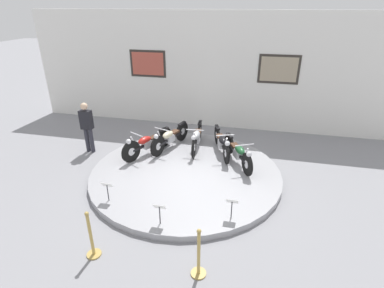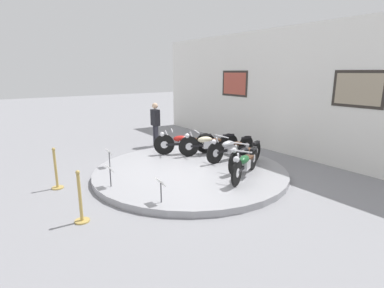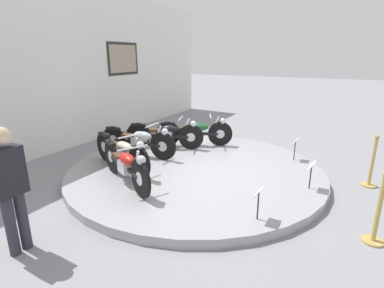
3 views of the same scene
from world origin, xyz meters
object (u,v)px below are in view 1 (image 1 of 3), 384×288
object	(u,v)px
motorcycle_black	(222,142)
stanchion_post_left_of_entry	(92,241)
motorcycle_red	(147,143)
motorcycle_silver	(197,137)
motorcycle_cream	(170,137)
info_placard_front_left	(107,187)
info_placard_front_centre	(159,209)
info_placard_front_right	(232,204)
stanchion_post_right_of_entry	(199,260)
motorcycle_green	(238,152)
visitor_standing	(87,125)

from	to	relation	value
motorcycle_black	stanchion_post_left_of_entry	size ratio (longest dim) A/B	1.84
motorcycle_red	motorcycle_silver	world-z (taller)	motorcycle_red
motorcycle_cream	info_placard_front_left	xyz separation A→B (m)	(-0.62, -3.03, -0.03)
info_placard_front_centre	info_placard_front_left	bearing A→B (deg)	160.30
info_placard_front_right	stanchion_post_right_of_entry	size ratio (longest dim) A/B	0.50
motorcycle_silver	info_placard_front_left	bearing A→B (deg)	-114.16
motorcycle_black	motorcycle_green	size ratio (longest dim) A/B	1.05
motorcycle_cream	visitor_standing	distance (m)	2.63
motorcycle_green	visitor_standing	bearing A→B (deg)	179.13
motorcycle_green	visitor_standing	size ratio (longest dim) A/B	1.09
motorcycle_silver	stanchion_post_right_of_entry	size ratio (longest dim) A/B	1.94
info_placard_front_right	motorcycle_black	bearing A→B (deg)	101.54
info_placard_front_right	motorcycle_green	bearing A→B (deg)	91.65
visitor_standing	stanchion_post_left_of_entry	size ratio (longest dim) A/B	1.61
motorcycle_black	motorcycle_green	world-z (taller)	motorcycle_green
motorcycle_cream	info_placard_front_centre	size ratio (longest dim) A/B	3.75
motorcycle_cream	motorcycle_green	world-z (taller)	motorcycle_cream
info_placard_front_left	info_placard_front_centre	xyz separation A→B (m)	(1.45, -0.52, 0.00)
motorcycle_cream	motorcycle_silver	size ratio (longest dim) A/B	0.96
motorcycle_cream	info_placard_front_right	xyz separation A→B (m)	(2.28, -3.03, -0.03)
motorcycle_red	motorcycle_silver	xyz separation A→B (m)	(1.38, 0.76, -0.01)
info_placard_front_left	stanchion_post_left_of_entry	distance (m)	1.56
motorcycle_green	info_placard_front_centre	distance (m)	3.29
stanchion_post_left_of_entry	motorcycle_red	bearing A→B (deg)	95.04
stanchion_post_right_of_entry	info_placard_front_left	bearing A→B (deg)	149.04
motorcycle_red	motorcycle_silver	size ratio (longest dim) A/B	0.91
motorcycle_red	stanchion_post_left_of_entry	distance (m)	3.98
motorcycle_cream	stanchion_post_right_of_entry	bearing A→B (deg)	-67.63
info_placard_front_centre	stanchion_post_right_of_entry	xyz separation A→B (m)	(1.03, -0.97, -0.18)
info_placard_front_right	stanchion_post_left_of_entry	world-z (taller)	stanchion_post_left_of_entry
info_placard_front_right	visitor_standing	size ratio (longest dim) A/B	0.31
motorcycle_cream	stanchion_post_right_of_entry	distance (m)	4.89
info_placard_front_right	visitor_standing	xyz separation A→B (m)	(-4.83, 2.54, 0.41)
motorcycle_black	stanchion_post_right_of_entry	xyz separation A→B (m)	(0.20, -4.51, -0.19)
motorcycle_black	info_placard_front_right	distance (m)	3.09
motorcycle_red	visitor_standing	xyz separation A→B (m)	(-2.01, 0.07, 0.38)
info_placard_front_left	visitor_standing	bearing A→B (deg)	127.30
motorcycle_cream	info_placard_front_left	distance (m)	3.09
stanchion_post_right_of_entry	motorcycle_cream	bearing A→B (deg)	112.37
motorcycle_green	motorcycle_red	bearing A→B (deg)	179.96
motorcycle_silver	info_placard_front_centre	bearing A→B (deg)	-90.04
motorcycle_green	stanchion_post_left_of_entry	distance (m)	4.63
motorcycle_black	visitor_standing	xyz separation A→B (m)	(-4.22, -0.49, 0.39)
motorcycle_red	stanchion_post_left_of_entry	xyz separation A→B (m)	(0.35, -3.96, -0.21)
motorcycle_green	info_placard_front_left	distance (m)	3.75
motorcycle_cream	motorcycle_silver	distance (m)	0.86
visitor_standing	stanchion_post_left_of_entry	xyz separation A→B (m)	(2.36, -4.03, -0.59)
motorcycle_black	info_placard_front_right	bearing A→B (deg)	-78.46
motorcycle_black	motorcycle_silver	bearing A→B (deg)	165.86
visitor_standing	info_placard_front_centre	bearing A→B (deg)	-42.12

